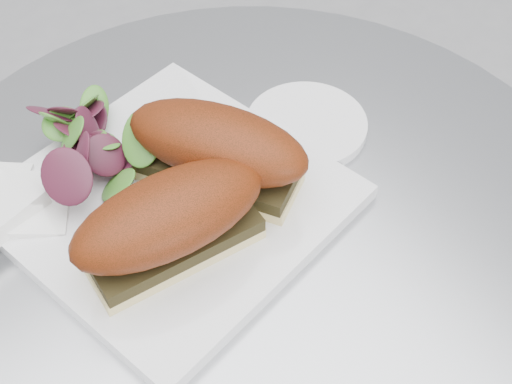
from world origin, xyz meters
TOP-DOWN VIEW (x-y plane):
  - table at (0.00, 0.00)m, footprint 0.70×0.70m
  - plate at (-0.05, 0.06)m, footprint 0.34×0.34m
  - sandwich_left at (-0.08, 0.00)m, footprint 0.18×0.09m
  - sandwich_right at (-0.00, 0.05)m, footprint 0.16×0.19m
  - salad at (-0.09, 0.14)m, footprint 0.12×0.12m
  - napkin at (-0.19, 0.13)m, footprint 0.13×0.13m
  - saucer at (0.12, 0.07)m, footprint 0.13×0.13m

SIDE VIEW (x-z plane):
  - table at x=0.00m, z-range 0.12..0.85m
  - saucer at x=0.12m, z-range 0.73..0.74m
  - plate at x=-0.05m, z-range 0.73..0.75m
  - napkin at x=-0.19m, z-range 0.73..0.75m
  - salad at x=-0.09m, z-range 0.75..0.80m
  - sandwich_left at x=-0.08m, z-range 0.75..0.83m
  - sandwich_right at x=0.00m, z-range 0.75..0.83m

